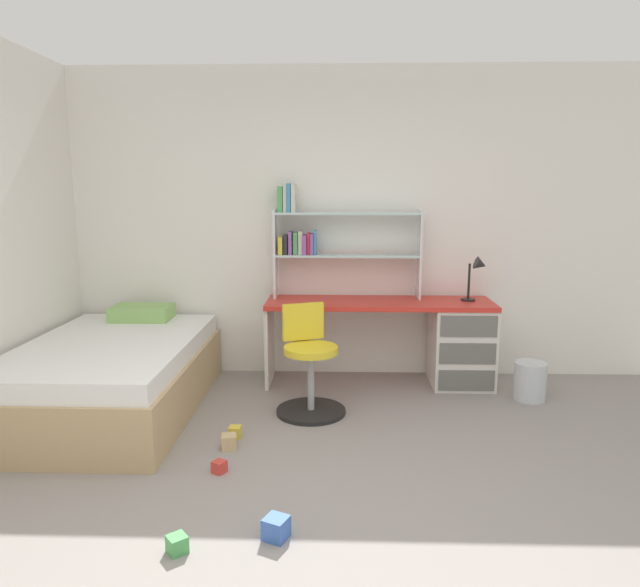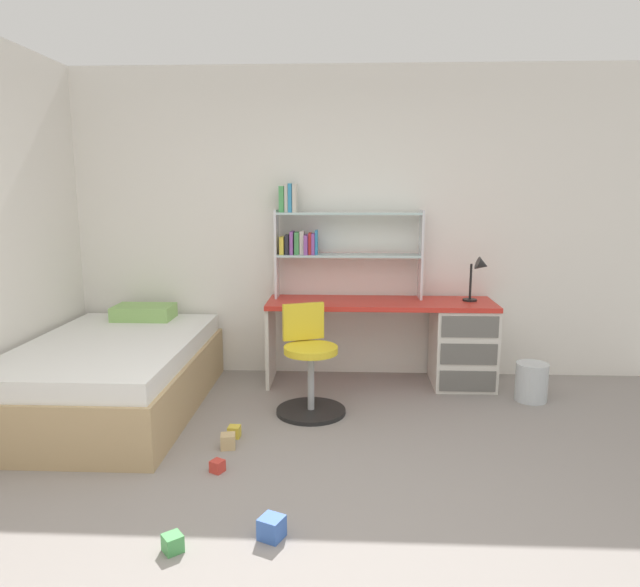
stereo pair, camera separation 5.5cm
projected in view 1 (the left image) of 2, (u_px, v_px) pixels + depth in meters
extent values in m
cube|color=gray|center=(327.00, 550.00, 2.72)|extent=(5.60, 6.33, 0.02)
cube|color=white|center=(334.00, 224.00, 5.13)|extent=(5.60, 0.06, 2.69)
cube|color=red|center=(379.00, 303.00, 4.92)|extent=(1.91, 0.54, 0.04)
cube|color=silver|center=(461.00, 345.00, 4.96)|extent=(0.50, 0.51, 0.68)
cube|color=silver|center=(269.00, 344.00, 5.01)|extent=(0.03, 0.49, 0.68)
cube|color=#64625E|center=(466.00, 381.00, 4.74)|extent=(0.45, 0.01, 0.17)
cube|color=#64625E|center=(468.00, 354.00, 4.70)|extent=(0.45, 0.01, 0.17)
cube|color=#64625E|center=(469.00, 326.00, 4.66)|extent=(0.45, 0.01, 0.17)
cube|color=silver|center=(275.00, 254.00, 5.02)|extent=(0.02, 0.22, 0.76)
cube|color=silver|center=(419.00, 254.00, 4.98)|extent=(0.02, 0.22, 0.76)
cube|color=silver|center=(347.00, 255.00, 5.01)|extent=(1.22, 0.22, 0.02)
cube|color=silver|center=(347.00, 213.00, 4.94)|extent=(1.22, 0.22, 0.02)
cube|color=yellow|center=(281.00, 245.00, 5.01)|extent=(0.04, 0.15, 0.15)
cube|color=#26262D|center=(286.00, 244.00, 5.01)|extent=(0.03, 0.14, 0.17)
cube|color=purple|center=(291.00, 243.00, 5.00)|extent=(0.03, 0.18, 0.20)
cube|color=#4CA559|center=(296.00, 243.00, 5.00)|extent=(0.04, 0.13, 0.19)
cube|color=beige|center=(301.00, 243.00, 5.00)|extent=(0.04, 0.14, 0.20)
cube|color=purple|center=(305.00, 244.00, 5.00)|extent=(0.03, 0.20, 0.17)
cube|color=red|center=(309.00, 243.00, 5.00)|extent=(0.02, 0.13, 0.18)
cube|color=purple|center=(312.00, 244.00, 5.00)|extent=(0.03, 0.16, 0.18)
cube|color=#338CBF|center=(315.00, 242.00, 4.99)|extent=(0.02, 0.13, 0.21)
cube|color=#4CA559|center=(281.00, 199.00, 4.94)|extent=(0.04, 0.13, 0.22)
cube|color=beige|center=(285.00, 198.00, 4.94)|extent=(0.03, 0.16, 0.24)
cube|color=#338CBF|center=(289.00, 198.00, 4.93)|extent=(0.03, 0.18, 0.24)
cube|color=beige|center=(294.00, 198.00, 4.93)|extent=(0.03, 0.19, 0.24)
cylinder|color=black|center=(468.00, 300.00, 4.93)|extent=(0.12, 0.12, 0.02)
cylinder|color=black|center=(469.00, 281.00, 4.90)|extent=(0.02, 0.02, 0.30)
cone|color=black|center=(481.00, 264.00, 4.82)|extent=(0.12, 0.11, 0.13)
cylinder|color=black|center=(311.00, 411.00, 4.35)|extent=(0.52, 0.52, 0.03)
cylinder|color=#A5A8AD|center=(311.00, 383.00, 4.32)|extent=(0.05, 0.05, 0.47)
cylinder|color=yellow|center=(311.00, 350.00, 4.27)|extent=(0.40, 0.40, 0.05)
cube|color=yellow|center=(303.00, 321.00, 4.41)|extent=(0.31, 0.16, 0.28)
cube|color=tan|center=(112.00, 385.00, 4.37)|extent=(1.25, 1.97, 0.40)
cube|color=white|center=(110.00, 350.00, 4.32)|extent=(1.19, 1.91, 0.14)
cube|color=#8CBF66|center=(142.00, 313.00, 5.02)|extent=(0.50, 0.32, 0.12)
cylinder|color=silver|center=(530.00, 381.00, 4.61)|extent=(0.25, 0.25, 0.30)
cube|color=red|center=(219.00, 467.00, 3.44)|extent=(0.10, 0.10, 0.07)
cube|color=gold|center=(235.00, 432.00, 3.92)|extent=(0.08, 0.08, 0.08)
cube|color=#3860B7|center=(276.00, 528.00, 2.78)|extent=(0.14, 0.14, 0.11)
cube|color=tan|center=(229.00, 442.00, 3.75)|extent=(0.11, 0.11, 0.09)
cube|color=#479E51|center=(177.00, 544.00, 2.68)|extent=(0.12, 0.12, 0.08)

